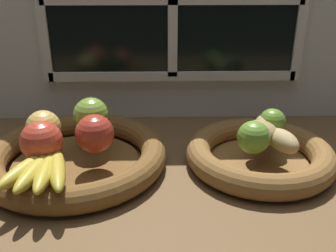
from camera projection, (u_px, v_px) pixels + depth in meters
The scene contains 15 objects.
ground_plane at pixel (176, 176), 79.64cm from camera, with size 140.00×90.00×3.00cm, color brown.
back_wall at pixel (172, 12), 95.00cm from camera, with size 140.00×4.60×55.00cm.
fruit_bowl_left at pixel (76, 157), 79.15cm from camera, with size 37.61×37.61×5.17cm.
fruit_bowl_right at pixel (259, 155), 79.88cm from camera, with size 30.81×30.81×5.17cm.
apple_red_front at pixel (42, 141), 70.50cm from camera, with size 7.86×7.86×7.86cm, color #CC422D.
apple_green_back at pixel (92, 116), 81.88cm from camera, with size 7.99×7.99×7.99cm, color #7AA338.
apple_red_right at pixel (95, 134), 73.93cm from camera, with size 7.59×7.59×7.59cm, color #B73828.
apple_golden_left at pixel (43, 127), 77.31cm from camera, with size 7.04×7.04×7.04cm, color #DBB756.
banana_bunch_front at pixel (43, 168), 66.45cm from camera, with size 12.93×16.58×2.97cm.
potato_large at pixel (262, 132), 77.80cm from camera, with size 7.80×5.51×4.78cm, color #A38451.
potato_small at pixel (283, 141), 74.93cm from camera, with size 8.35×4.48×4.20cm, color tan.
potato_back at pixel (266, 124), 82.05cm from camera, with size 7.56×4.88×4.67cm, color tan.
lime_near at pixel (254, 137), 73.71cm from camera, with size 6.48×6.48×6.48cm, color #6B9E33.
lime_far at pixel (272, 122), 81.34cm from camera, with size 5.85×5.85×5.85cm, color olive.
chili_pepper at pixel (274, 141), 77.38cm from camera, with size 1.79×1.79×10.89cm, color red.
Camera 1 is at (-3.16, -68.60, 40.18)cm, focal length 40.77 mm.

